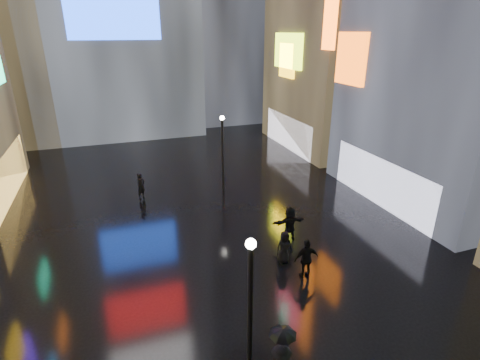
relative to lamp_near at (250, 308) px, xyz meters
name	(u,v)px	position (x,y,z in m)	size (l,w,h in m)	color
ground	(197,210)	(1.28, 12.50, -2.94)	(140.00, 140.00, 0.00)	black
lamp_near	(250,308)	(0.00, 0.00, 0.00)	(0.30, 0.30, 5.20)	black
lamp_far	(223,149)	(3.72, 14.93, 0.00)	(0.30, 0.30, 5.20)	black
pedestrian_3	(307,259)	(4.30, 4.26, -1.99)	(1.12, 0.47, 1.91)	black
pedestrian_4	(284,247)	(3.89, 5.64, -2.13)	(0.79, 0.52, 1.62)	black
pedestrian_5	(290,224)	(5.04, 7.40, -2.00)	(1.76, 0.56, 1.89)	black
pedestrian_6	(141,186)	(-1.74, 15.33, -2.07)	(0.64, 0.42, 1.74)	black
umbrella_1	(282,338)	(0.82, -0.50, -0.93)	(0.79, 0.79, 0.69)	black
umbrella_2	(285,224)	(3.89, 5.64, -0.91)	(0.90, 0.92, 0.83)	black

